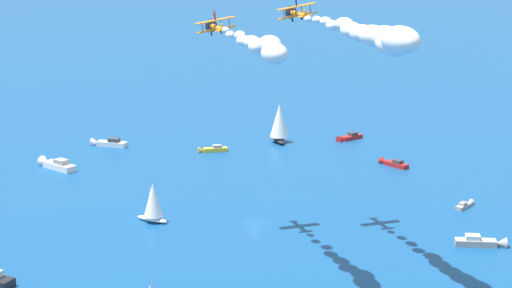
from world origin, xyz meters
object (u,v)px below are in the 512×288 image
object	(u,v)px
motorboat_far_stbd	(348,138)
motorboat_outer_ring_c	(55,165)
motorboat_near_centre	(393,163)
sailboat_offshore	(279,123)
motorboat_outer_ring_a	(107,143)
wingwalker_wingman	(296,1)
motorboat_outer_ring_e	(483,242)
sailboat_outer_ring_f	(153,202)
motorboat_inshore	(211,149)
biplane_lead	(216,27)
motorboat_far_port	(465,205)
biplane_wingman	(297,13)
wingwalker_lead	(214,15)

from	to	relation	value
motorboat_far_stbd	motorboat_outer_ring_c	bearing A→B (deg)	167.17
motorboat_near_centre	sailboat_offshore	bearing A→B (deg)	105.74
motorboat_near_centre	motorboat_outer_ring_c	size ratio (longest dim) A/B	0.69
motorboat_outer_ring_a	wingwalker_wingman	distance (m)	83.06
motorboat_outer_ring_e	sailboat_outer_ring_f	xyz separation A→B (m)	(-41.99, 43.23, 3.19)
sailboat_offshore	motorboat_outer_ring_a	bearing A→B (deg)	151.61
motorboat_outer_ring_c	sailboat_outer_ring_f	bearing A→B (deg)	-87.96
motorboat_near_centre	motorboat_far_stbd	bearing A→B (deg)	74.27
motorboat_inshore	biplane_lead	xyz separation A→B (m)	(-26.54, -46.88, 36.41)
motorboat_far_port	sailboat_outer_ring_f	xyz separation A→B (m)	(-55.34, 26.31, 3.45)
biplane_wingman	motorboat_inshore	bearing A→B (deg)	75.63
motorboat_outer_ring_a	biplane_wingman	world-z (taller)	biplane_wingman
motorboat_inshore	motorboat_outer_ring_a	bearing A→B (deg)	134.64
motorboat_outer_ring_e	wingwalker_wingman	distance (m)	53.43
motorboat_near_centre	wingwalker_lead	xyz separation A→B (m)	(-54.97, -13.04, 38.56)
motorboat_outer_ring_c	sailboat_outer_ring_f	xyz separation A→B (m)	(1.60, -45.04, 3.04)
motorboat_far_stbd	biplane_wingman	size ratio (longest dim) A/B	1.05
motorboat_outer_ring_e	wingwalker_lead	size ratio (longest dim) A/B	4.65
sailboat_offshore	motorboat_outer_ring_c	distance (m)	56.82
motorboat_outer_ring_c	motorboat_outer_ring_e	world-z (taller)	motorboat_outer_ring_c
motorboat_inshore	biplane_wingman	bearing A→B (deg)	-104.37
motorboat_near_centre	wingwalker_wingman	size ratio (longest dim) A/B	4.28
motorboat_outer_ring_e	wingwalker_wingman	world-z (taller)	wingwalker_wingman
motorboat_outer_ring_a	motorboat_outer_ring_e	distance (m)	103.33
motorboat_far_stbd	sailboat_outer_ring_f	distance (m)	76.09
motorboat_near_centre	wingwalker_lead	size ratio (longest dim) A/B	4.28
motorboat_near_centre	biplane_lead	xyz separation A→B (m)	(-54.68, -13.13, 36.39)
motorboat_far_port	motorboat_inshore	size ratio (longest dim) A/B	0.78
motorboat_near_centre	motorboat_inshore	xyz separation A→B (m)	(-28.15, 33.75, -0.02)
motorboat_near_centre	sailboat_outer_ring_f	xyz separation A→B (m)	(-63.53, -4.18, 3.30)
motorboat_far_port	motorboat_far_stbd	distance (m)	56.98
wingwalker_wingman	motorboat_outer_ring_a	bearing A→B (deg)	93.80
motorboat_far_port	motorboat_far_stbd	xyz separation A→B (m)	(15.08, 54.95, 0.17)
motorboat_far_port	motorboat_outer_ring_e	size ratio (longest dim) A/B	0.68
motorboat_outer_ring_c	biplane_lead	distance (m)	65.80
motorboat_far_port	motorboat_outer_ring_c	size ratio (longest dim) A/B	0.51
motorboat_far_stbd	sailboat_offshore	xyz separation A→B (m)	(-16.00, 7.87, 4.42)
sailboat_offshore	motorboat_outer_ring_a	xyz separation A→B (m)	(-37.80, 20.43, -4.30)
motorboat_inshore	wingwalker_lead	distance (m)	66.32
motorboat_far_stbd	wingwalker_lead	size ratio (longest dim) A/B	4.40
motorboat_outer_ring_a	sailboat_outer_ring_f	size ratio (longest dim) A/B	1.01
sailboat_offshore	wingwalker_lead	distance (m)	72.98
motorboat_inshore	biplane_lead	world-z (taller)	biplane_lead
motorboat_inshore	wingwalker_wingman	bearing A→B (deg)	-104.69
motorboat_outer_ring_c	motorboat_outer_ring_e	bearing A→B (deg)	-63.72
motorboat_far_stbd	motorboat_inshore	world-z (taller)	motorboat_far_stbd
wingwalker_lead	biplane_wingman	xyz separation A→B (m)	(13.16, -6.56, 0.05)
motorboat_near_centre	sailboat_offshore	xyz separation A→B (m)	(-9.11, 32.33, 4.44)
sailboat_offshore	biplane_lead	xyz separation A→B (m)	(-45.57, -45.46, 31.95)
motorboat_far_port	sailboat_outer_ring_f	world-z (taller)	sailboat_outer_ring_f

